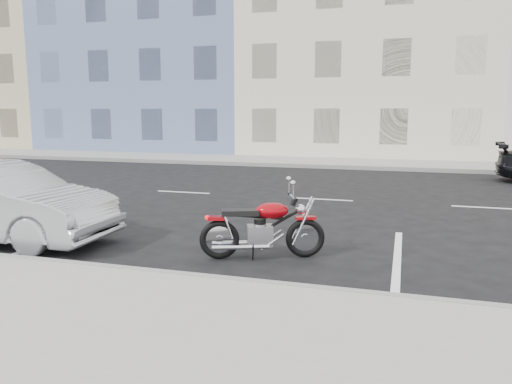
# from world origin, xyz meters

# --- Properties ---
(ground) EXTENTS (120.00, 120.00, 0.00)m
(ground) POSITION_xyz_m (0.00, 0.00, 0.00)
(ground) COLOR black
(ground) RESTS_ON ground
(sidewalk_far) EXTENTS (80.00, 3.40, 0.15)m
(sidewalk_far) POSITION_xyz_m (-5.00, 8.70, 0.07)
(sidewalk_far) COLOR gray
(sidewalk_far) RESTS_ON ground
(curb_near) EXTENTS (80.00, 0.12, 0.16)m
(curb_near) POSITION_xyz_m (-5.00, -7.00, 0.08)
(curb_near) COLOR gray
(curb_near) RESTS_ON ground
(curb_far) EXTENTS (80.00, 0.12, 0.16)m
(curb_far) POSITION_xyz_m (-5.00, 7.00, 0.08)
(curb_far) COLOR gray
(curb_far) RESTS_ON ground
(bldg_far_west) EXTENTS (12.00, 12.00, 12.00)m
(bldg_far_west) POSITION_xyz_m (-26.00, 16.30, 6.00)
(bldg_far_west) COLOR #BEAE89
(bldg_far_west) RESTS_ON ground
(bldg_blue) EXTENTS (12.00, 12.00, 13.00)m
(bldg_blue) POSITION_xyz_m (-14.00, 16.30, 6.50)
(bldg_blue) COLOR slate
(bldg_blue) RESTS_ON ground
(bldg_cream) EXTENTS (12.00, 12.00, 11.50)m
(bldg_cream) POSITION_xyz_m (-2.00, 16.30, 5.75)
(bldg_cream) COLOR beige
(bldg_cream) RESTS_ON ground
(motorcycle) EXTENTS (1.90, 0.92, 1.00)m
(motorcycle) POSITION_xyz_m (-1.40, -5.28, 0.46)
(motorcycle) COLOR black
(motorcycle) RESTS_ON ground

